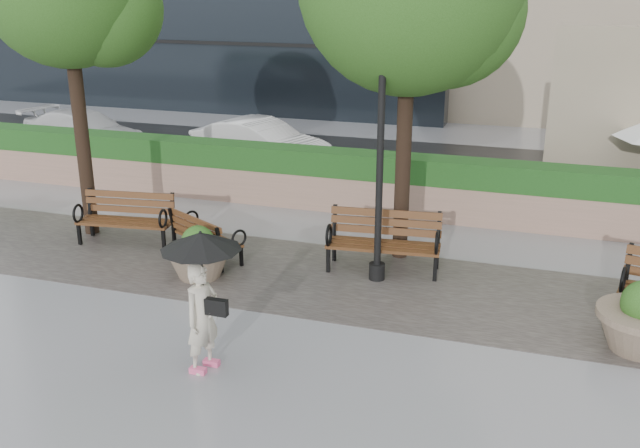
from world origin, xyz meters
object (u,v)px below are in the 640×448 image
(lamppost, at_px, (379,179))
(car_right, at_px, (260,144))
(bench_3, at_px, (383,254))
(pedestrian, at_px, (202,288))
(bench_1, at_px, (127,229))
(bench_2, at_px, (206,245))
(car_left, at_px, (85,132))
(planter_left, at_px, (199,257))

(lamppost, bearing_deg, car_right, 126.76)
(bench_3, distance_m, car_right, 7.97)
(bench_3, height_order, pedestrian, pedestrian)
(bench_1, bearing_deg, bench_2, -15.15)
(bench_1, xyz_separation_m, bench_3, (5.19, 0.21, 0.02))
(pedestrian, bearing_deg, lamppost, -4.17)
(bench_3, relative_size, car_left, 0.49)
(car_left, bearing_deg, car_right, -79.28)
(bench_3, bearing_deg, pedestrian, -115.97)
(planter_left, distance_m, pedestrian, 3.28)
(bench_3, height_order, car_right, car_right)
(bench_1, bearing_deg, planter_left, -34.51)
(car_left, bearing_deg, planter_left, -122.92)
(bench_3, distance_m, pedestrian, 4.44)
(bench_3, xyz_separation_m, planter_left, (-3.02, -1.30, 0.05))
(planter_left, xyz_separation_m, car_left, (-7.74, 7.61, 0.24))
(car_left, xyz_separation_m, pedestrian, (9.26, -10.39, 0.57))
(bench_3, bearing_deg, bench_2, -178.09)
(bench_2, bearing_deg, pedestrian, 144.97)
(planter_left, bearing_deg, bench_2, 108.59)
(bench_1, xyz_separation_m, pedestrian, (3.69, -3.88, 0.89))
(planter_left, height_order, lamppost, lamppost)
(planter_left, relative_size, car_right, 0.28)
(bench_1, height_order, planter_left, bench_1)
(bench_3, xyz_separation_m, car_left, (-10.76, 6.30, 0.30))
(bench_2, relative_size, car_right, 0.42)
(bench_2, distance_m, car_right, 6.88)
(planter_left, height_order, car_right, car_right)
(bench_1, xyz_separation_m, car_right, (0.22, 6.42, 0.37))
(car_right, relative_size, pedestrian, 2.07)
(lamppost, relative_size, pedestrian, 2.13)
(bench_2, height_order, car_left, car_left)
(bench_2, relative_size, pedestrian, 0.88)
(bench_2, relative_size, bench_3, 0.82)
(car_left, distance_m, pedestrian, 13.93)
(bench_1, bearing_deg, car_right, 80.38)
(bench_1, distance_m, bench_3, 5.19)
(planter_left, relative_size, lamppost, 0.27)
(bench_1, xyz_separation_m, bench_2, (1.88, -0.25, -0.04))
(planter_left, xyz_separation_m, lamppost, (3.01, 0.87, 1.46))
(car_right, bearing_deg, pedestrian, -147.30)
(lamppost, height_order, car_right, lamppost)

